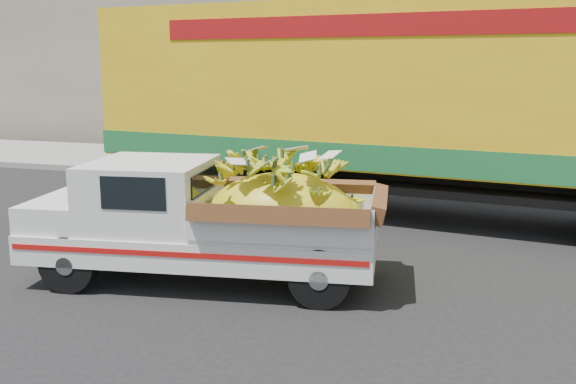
% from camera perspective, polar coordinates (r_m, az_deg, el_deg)
% --- Properties ---
extents(ground, '(100.00, 100.00, 0.00)m').
position_cam_1_polar(ground, '(7.82, 4.61, -9.32)').
color(ground, black).
rests_on(ground, ground).
extents(curb, '(60.00, 0.25, 0.15)m').
position_cam_1_polar(curb, '(14.41, 10.69, 0.49)').
color(curb, gray).
rests_on(curb, ground).
extents(sidewalk, '(60.00, 4.00, 0.14)m').
position_cam_1_polar(sidewalk, '(16.47, 11.55, 1.80)').
color(sidewalk, gray).
rests_on(sidewalk, ground).
extents(building_left, '(18.00, 6.00, 5.00)m').
position_cam_1_polar(building_left, '(24.06, -6.31, 10.76)').
color(building_left, gray).
rests_on(building_left, ground).
extents(pickup_truck, '(4.57, 2.18, 1.54)m').
position_cam_1_polar(pickup_truck, '(8.12, -5.29, -2.41)').
color(pickup_truck, black).
rests_on(pickup_truck, ground).
extents(semi_trailer, '(12.05, 4.12, 3.80)m').
position_cam_1_polar(semi_trailer, '(11.71, 10.87, 8.09)').
color(semi_trailer, black).
rests_on(semi_trailer, ground).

